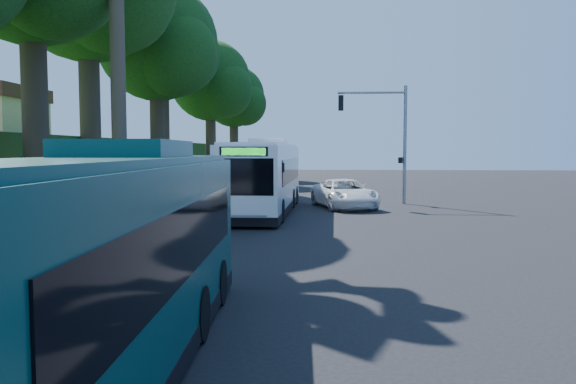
# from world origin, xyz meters

# --- Properties ---
(ground) EXTENTS (140.00, 140.00, 0.00)m
(ground) POSITION_xyz_m (0.00, 0.00, 0.00)
(ground) COLOR black
(ground) RESTS_ON ground
(sidewalk) EXTENTS (4.50, 70.00, 0.12)m
(sidewalk) POSITION_xyz_m (-7.30, 0.00, 0.06)
(sidewalk) COLOR gray
(sidewalk) RESTS_ON ground
(red_curb) EXTENTS (0.25, 30.00, 0.13)m
(red_curb) POSITION_xyz_m (-5.00, -4.00, 0.07)
(red_curb) COLOR maroon
(red_curb) RESTS_ON ground
(grass_verge) EXTENTS (8.00, 70.00, 0.06)m
(grass_verge) POSITION_xyz_m (-13.00, 5.00, 0.03)
(grass_verge) COLOR #234719
(grass_verge) RESTS_ON ground
(bus_shelter) EXTENTS (3.20, 1.51, 2.55)m
(bus_shelter) POSITION_xyz_m (-7.26, -2.86, 1.81)
(bus_shelter) COLOR black
(bus_shelter) RESTS_ON ground
(stop_sign_pole) EXTENTS (0.35, 0.06, 3.17)m
(stop_sign_pole) POSITION_xyz_m (-5.40, -5.00, 2.08)
(stop_sign_pole) COLOR gray
(stop_sign_pole) RESTS_ON ground
(traffic_signal_pole) EXTENTS (4.10, 0.30, 7.00)m
(traffic_signal_pole) POSITION_xyz_m (3.78, 10.00, 4.42)
(traffic_signal_pole) COLOR gray
(traffic_signal_pole) RESTS_ON ground
(tree_2) EXTENTS (8.82, 8.40, 15.12)m
(tree_2) POSITION_xyz_m (-11.89, 15.98, 10.48)
(tree_2) COLOR #382B1E
(tree_2) RESTS_ON ground
(tree_3) EXTENTS (10.08, 9.60, 17.28)m
(tree_3) POSITION_xyz_m (-13.88, 23.98, 11.98)
(tree_3) COLOR #382B1E
(tree_3) RESTS_ON ground
(tree_4) EXTENTS (8.40, 8.00, 14.14)m
(tree_4) POSITION_xyz_m (-11.40, 31.98, 9.73)
(tree_4) COLOR #382B1E
(tree_4) RESTS_ON ground
(tree_5) EXTENTS (7.35, 7.00, 12.86)m
(tree_5) POSITION_xyz_m (-10.41, 39.99, 8.96)
(tree_5) COLOR #382B1E
(tree_5) RESTS_ON ground
(white_bus) EXTENTS (2.91, 12.84, 3.82)m
(white_bus) POSITION_xyz_m (-3.00, 4.81, 1.86)
(white_bus) COLOR white
(white_bus) RESTS_ON ground
(teal_bus) EXTENTS (2.92, 11.28, 3.33)m
(teal_bus) POSITION_xyz_m (-2.87, -16.73, 1.63)
(teal_bus) COLOR #0B3D3B
(teal_bus) RESTS_ON ground
(pickup) EXTENTS (4.10, 6.21, 1.59)m
(pickup) POSITION_xyz_m (1.17, 7.39, 0.79)
(pickup) COLOR white
(pickup) RESTS_ON ground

